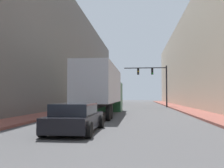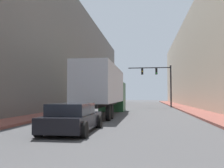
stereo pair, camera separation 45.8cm
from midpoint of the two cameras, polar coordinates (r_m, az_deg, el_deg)
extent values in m
cube|color=brown|center=(31.63, 15.32, -5.41)|extent=(2.33, 80.00, 0.15)
cube|color=brown|center=(32.16, -7.71, -5.44)|extent=(2.33, 80.00, 0.15)
cube|color=beige|center=(32.91, 22.39, 6.44)|extent=(6.00, 80.00, 13.47)
cube|color=#66605B|center=(33.86, -14.54, 7.18)|extent=(6.00, 80.00, 14.77)
cube|color=#B2B7C1|center=(20.04, -3.35, -0.16)|extent=(2.53, 9.97, 2.80)
cube|color=black|center=(20.03, -3.36, -4.60)|extent=(1.27, 9.97, 0.24)
cube|color=#1E512D|center=(26.41, -1.04, -2.99)|extent=(2.53, 2.96, 2.98)
cylinder|color=black|center=(16.60, -9.37, -6.51)|extent=(0.25, 1.00, 1.00)
cylinder|color=black|center=(16.14, -1.67, -6.65)|extent=(0.25, 1.00, 1.00)
cylinder|color=black|center=(17.75, -8.33, -6.27)|extent=(0.25, 1.00, 1.00)
cylinder|color=black|center=(17.33, -1.12, -6.38)|extent=(0.25, 1.00, 1.00)
cylinder|color=black|center=(26.60, -3.43, -5.11)|extent=(0.25, 1.00, 1.00)
cylinder|color=black|center=(26.32, 1.38, -5.14)|extent=(0.25, 1.00, 1.00)
cube|color=black|center=(11.36, -9.43, -8.37)|extent=(1.79, 4.39, 0.61)
cube|color=#1E232D|center=(11.11, -9.71, -5.66)|extent=(1.58, 2.41, 0.49)
cylinder|color=black|center=(13.06, -11.49, -8.31)|extent=(0.25, 0.64, 0.64)
cylinder|color=black|center=(12.64, -3.63, -8.55)|extent=(0.25, 0.64, 0.64)
cylinder|color=black|center=(10.18, -16.84, -9.85)|extent=(0.25, 0.64, 0.64)
cylinder|color=black|center=(9.63, -6.80, -10.36)|extent=(0.25, 0.64, 0.64)
cylinder|color=black|center=(36.07, 12.02, -0.53)|extent=(0.20, 0.20, 5.92)
cube|color=black|center=(36.09, 7.23, 3.66)|extent=(6.00, 0.12, 0.12)
cube|color=black|center=(36.07, 8.82, 2.86)|extent=(0.30, 0.24, 0.90)
sphere|color=green|center=(35.90, 8.84, 2.44)|extent=(0.18, 0.18, 0.18)
cube|color=black|center=(36.03, 5.64, 2.85)|extent=(0.30, 0.24, 0.90)
sphere|color=gold|center=(35.89, 5.64, 2.87)|extent=(0.18, 0.18, 0.18)
camera|label=1|loc=(0.23, -90.83, 0.04)|focal=40.00mm
camera|label=2|loc=(0.23, 89.17, -0.04)|focal=40.00mm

